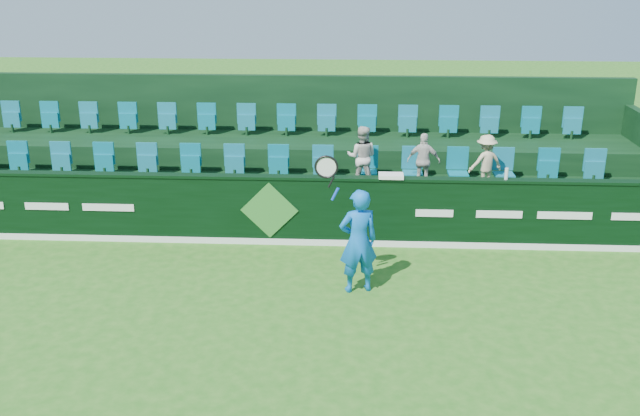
# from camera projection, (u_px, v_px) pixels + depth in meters

# --- Properties ---
(ground) EXTENTS (60.00, 60.00, 0.00)m
(ground) POSITION_uv_depth(u_px,v_px,m) (238.00, 350.00, 10.03)
(ground) COLOR #226417
(ground) RESTS_ON ground
(sponsor_hoarding) EXTENTS (16.00, 0.25, 1.35)m
(sponsor_hoarding) POSITION_uv_depth(u_px,v_px,m) (270.00, 210.00, 13.56)
(sponsor_hoarding) COLOR black
(sponsor_hoarding) RESTS_ON ground
(stand_tier_front) EXTENTS (16.00, 2.00, 0.80)m
(stand_tier_front) POSITION_uv_depth(u_px,v_px,m) (277.00, 204.00, 14.69)
(stand_tier_front) COLOR black
(stand_tier_front) RESTS_ON ground
(stand_tier_back) EXTENTS (16.00, 1.80, 1.30)m
(stand_tier_back) POSITION_uv_depth(u_px,v_px,m) (286.00, 167.00, 16.40)
(stand_tier_back) COLOR black
(stand_tier_back) RESTS_ON ground
(stand_rear) EXTENTS (16.00, 4.10, 2.60)m
(stand_rear) POSITION_uv_depth(u_px,v_px,m) (287.00, 138.00, 16.63)
(stand_rear) COLOR black
(stand_rear) RESTS_ON ground
(seat_row_front) EXTENTS (13.50, 0.50, 0.60)m
(seat_row_front) POSITION_uv_depth(u_px,v_px,m) (278.00, 166.00, 14.84)
(seat_row_front) COLOR #156E83
(seat_row_front) RESTS_ON stand_tier_front
(seat_row_back) EXTENTS (13.50, 0.50, 0.60)m
(seat_row_back) POSITION_uv_depth(u_px,v_px,m) (286.00, 124.00, 16.36)
(seat_row_back) COLOR #156E83
(seat_row_back) RESTS_ON stand_tier_back
(tennis_player) EXTENTS (1.13, 0.59, 2.40)m
(tennis_player) POSITION_uv_depth(u_px,v_px,m) (358.00, 240.00, 11.52)
(tennis_player) COLOR blue
(tennis_player) RESTS_ON ground
(spectator_left) EXTENTS (0.68, 0.56, 1.26)m
(spectator_left) POSITION_uv_depth(u_px,v_px,m) (362.00, 157.00, 14.28)
(spectator_left) COLOR beige
(spectator_left) RESTS_ON stand_tier_front
(spectator_middle) EXTENTS (0.70, 0.38, 1.13)m
(spectator_middle) POSITION_uv_depth(u_px,v_px,m) (424.00, 161.00, 14.24)
(spectator_middle) COLOR beige
(spectator_middle) RESTS_ON stand_tier_front
(spectator_right) EXTENTS (0.82, 0.64, 1.12)m
(spectator_right) POSITION_uv_depth(u_px,v_px,m) (486.00, 162.00, 14.19)
(spectator_right) COLOR #CBBC8F
(spectator_right) RESTS_ON stand_tier_front
(towel) EXTENTS (0.46, 0.30, 0.07)m
(towel) POSITION_uv_depth(u_px,v_px,m) (391.00, 176.00, 13.22)
(towel) COLOR white
(towel) RESTS_ON sponsor_hoarding
(drinks_bottle) EXTENTS (0.07, 0.07, 0.22)m
(drinks_bottle) POSITION_uv_depth(u_px,v_px,m) (506.00, 174.00, 13.09)
(drinks_bottle) COLOR silver
(drinks_bottle) RESTS_ON sponsor_hoarding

